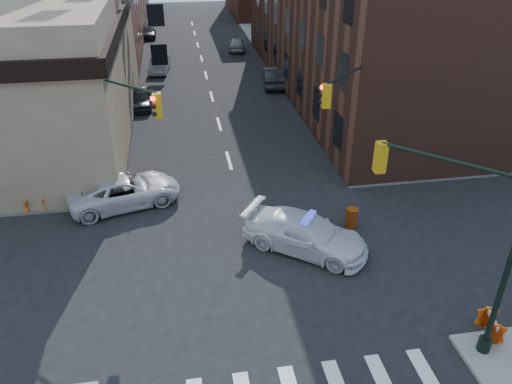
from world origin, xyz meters
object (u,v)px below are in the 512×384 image
object	(u,v)px
parked_car_wnear	(141,99)
pedestrian_b	(11,192)
barrel_bank	(158,186)
pedestrian_a	(73,162)
pickup	(125,191)
barricade_nw_a	(104,192)
parked_car_wfar	(160,64)
barrel_road	(351,218)
barricade_se_a	(490,326)
police_car	(305,234)
parked_car_enear	(273,76)

from	to	relation	value
parked_car_wnear	pedestrian_b	distance (m)	15.49
pedestrian_b	barrel_bank	xyz separation A→B (m)	(7.04, 0.58, -0.66)
pedestrian_a	barrel_bank	bearing A→B (deg)	-22.86
pickup	barricade_nw_a	xyz separation A→B (m)	(-1.11, 0.45, -0.22)
pickup	pedestrian_b	size ratio (longest dim) A/B	2.87
parked_car_wfar	barrel_road	distance (m)	29.38
pickup	barricade_se_a	size ratio (longest dim) A/B	5.05
barricade_se_a	barricade_nw_a	size ratio (longest dim) A/B	1.01
parked_car_wnear	barrel_road	bearing A→B (deg)	-60.73
barricade_se_a	pedestrian_b	bearing A→B (deg)	71.56
parked_car_wfar	barrel_bank	distance (m)	23.28
police_car	barricade_nw_a	xyz separation A→B (m)	(-9.20, 5.71, -0.25)
parked_car_enear	pickup	bearing A→B (deg)	65.13
parked_car_wnear	pedestrian_a	bearing A→B (deg)	-106.41
pedestrian_a	pedestrian_b	world-z (taller)	pedestrian_b
parked_car_wnear	police_car	bearing A→B (deg)	-68.64
police_car	parked_car_wfar	bearing A→B (deg)	49.10
police_car	pedestrian_a	distance (m)	14.03
parked_car_wnear	parked_car_wfar	world-z (taller)	parked_car_wfar
parked_car_wfar	barricade_nw_a	bearing A→B (deg)	-89.92
parked_car_enear	barrel_road	bearing A→B (deg)	95.30
parked_car_enear	barricade_nw_a	bearing A→B (deg)	62.02
barrel_road	barricade_nw_a	distance (m)	12.58
police_car	pedestrian_b	world-z (taller)	pedestrian_b
barrel_road	barrel_bank	xyz separation A→B (m)	(-9.07, 4.69, -0.03)
pedestrian_a	barrel_road	xyz separation A→B (m)	(13.69, -7.24, -0.51)
parked_car_enear	barricade_se_a	distance (m)	29.83
pedestrian_a	pedestrian_b	size ratio (longest dim) A/B	0.88
pickup	barrel_road	bearing A→B (deg)	-125.75
parked_car_wnear	barricade_nw_a	size ratio (longest dim) A/B	3.57
pedestrian_a	police_car	bearing A→B (deg)	-31.69
barrel_road	parked_car_wnear	bearing A→B (deg)	119.34
barrel_road	parked_car_enear	bearing A→B (deg)	88.44
pedestrian_b	barricade_nw_a	bearing A→B (deg)	-10.21
pedestrian_b	barrel_bank	distance (m)	7.10
pickup	pedestrian_a	xyz separation A→B (m)	(-3.00, 3.34, 0.23)
police_car	pedestrian_b	distance (m)	14.57
police_car	barricade_nw_a	size ratio (longest dim) A/B	5.06
parked_car_wnear	pedestrian_b	xyz separation A→B (m)	(-5.72, -14.39, 0.46)
parked_car_enear	barricade_nw_a	distance (m)	21.72
pedestrian_a	pedestrian_b	bearing A→B (deg)	-121.52
pickup	pedestrian_b	world-z (taller)	pedestrian_b
pickup	parked_car_wfar	xyz separation A→B (m)	(1.68, 24.06, -0.05)
parked_car_wfar	pedestrian_a	world-z (taller)	pedestrian_a
parked_car_enear	barrel_bank	xyz separation A→B (m)	(-9.68, -17.49, -0.34)
pedestrian_a	barrel_road	bearing A→B (deg)	-21.77
parked_car_wfar	barricade_nw_a	xyz separation A→B (m)	(-2.79, -23.61, -0.17)
pickup	barricade_nw_a	size ratio (longest dim) A/B	5.08
police_car	barrel_bank	distance (m)	8.86
pickup	barricade_nw_a	distance (m)	1.21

